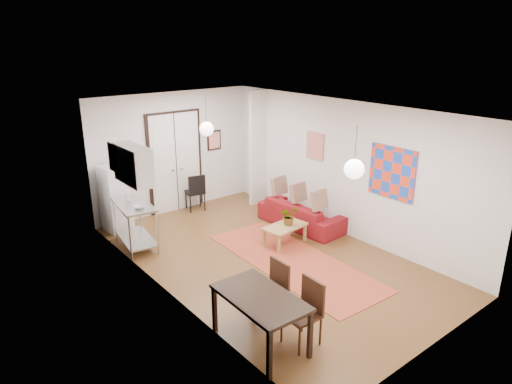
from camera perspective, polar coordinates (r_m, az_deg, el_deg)
floor at (r=9.01m, az=1.28°, el=-8.24°), size 7.00×7.00×0.00m
ceiling at (r=8.12m, az=1.43°, el=10.32°), size 4.20×7.00×0.02m
wall_back at (r=11.26m, az=-10.20°, el=4.89°), size 4.20×0.02×2.90m
wall_front at (r=6.38m, az=22.13°, el=-7.18°), size 4.20×0.02×2.90m
wall_left at (r=7.36m, az=-11.30°, el=-2.65°), size 0.02×7.00×2.90m
wall_right at (r=9.88m, az=10.74°, el=2.92°), size 0.02×7.00×2.90m
double_doors at (r=11.28m, az=-10.02°, el=3.62°), size 1.44×0.06×2.50m
stub_partition at (r=11.48m, az=0.26°, el=5.46°), size 0.50×0.10×2.90m
wall_cabinet at (r=8.59m, az=-15.12°, el=3.33°), size 0.35×1.00×0.70m
painting_popart at (r=9.08m, az=16.66°, el=2.36°), size 0.05×1.00×1.00m
painting_abstract at (r=10.30m, az=7.40°, el=5.74°), size 0.05×0.50×0.60m
poster_back at (r=11.77m, az=-5.25°, el=6.47°), size 0.40×0.03×0.50m
print_left at (r=8.98m, az=-17.33°, el=4.10°), size 0.03×0.44×0.54m
pendant_back at (r=9.82m, az=-6.20°, el=7.85°), size 0.30×0.30×0.80m
pendant_front at (r=6.88m, az=12.16°, el=2.81°), size 0.30×0.30×0.80m
kilim_rug at (r=8.91m, az=4.65°, el=-8.62°), size 1.60×3.89×0.01m
sofa at (r=10.40m, az=5.62°, el=-2.73°), size 0.93×2.09×0.60m
coffee_table at (r=9.47m, az=3.64°, el=-4.52°), size 0.97×0.60×0.41m
potted_plant at (r=9.44m, az=4.12°, el=-2.95°), size 0.35×0.39×0.40m
kitchen_counter at (r=9.55m, az=-14.92°, el=-3.29°), size 0.78×1.30×0.94m
bowl at (r=9.16m, az=-14.33°, el=-1.79°), size 0.25×0.25×0.05m
soap_bottle at (r=9.62m, az=-15.74°, el=-0.49°), size 0.10×0.10×0.19m
fridge at (r=10.48m, az=-17.14°, el=-0.76°), size 0.59×0.59×1.48m
dining_table at (r=6.39m, az=0.53°, el=-13.52°), size 0.83×1.40×0.76m
dining_chair_near at (r=7.00m, az=1.10°, el=-11.68°), size 0.46×0.65×0.94m
dining_chair_far at (r=6.56m, az=5.13°, el=-14.06°), size 0.46×0.65×0.94m
black_side_chair at (r=11.44m, az=-7.89°, el=0.52°), size 0.51×0.52×0.93m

